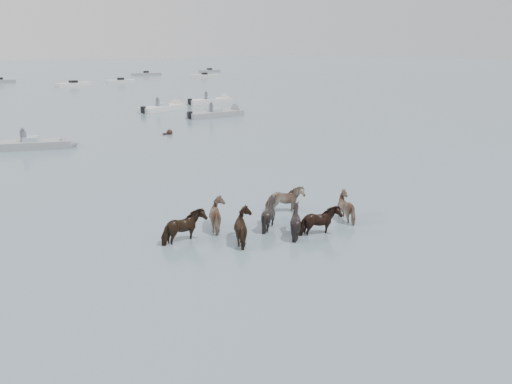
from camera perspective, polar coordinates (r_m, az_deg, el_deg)
ground at (r=16.48m, az=-2.95°, el=-5.62°), size 400.00×400.00×0.00m
pony_herd at (r=17.37m, az=1.67°, el=-3.01°), size 7.39×3.62×1.27m
swimming_pony at (r=36.41m, az=-9.80°, el=6.60°), size 0.72×0.44×0.44m
motorboat_b at (r=33.75m, az=-22.76°, el=5.01°), size 5.32×3.28×1.92m
motorboat_c at (r=50.04m, az=-9.98°, el=9.38°), size 5.54×3.53×1.92m
motorboat_d at (r=45.08m, az=-3.74°, el=8.83°), size 5.60×1.62×1.92m
motorboat_e at (r=55.41m, az=-4.60°, el=10.24°), size 5.57×2.00×1.92m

